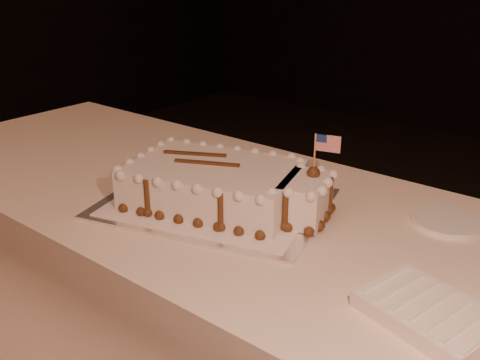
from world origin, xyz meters
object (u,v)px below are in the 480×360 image
Objects in this scene: cake_board at (215,204)px; napkin_stack at (430,312)px; sheet_cake at (225,185)px; banquet_table at (254,334)px; side_plate at (447,221)px.

cake_board is 0.59m from napkin_stack.
cake_board is 1.02× the size of sheet_cake.
side_plate reaches higher than banquet_table.
napkin_stack is at bearing -18.70° from banquet_table.
side_plate is at bearing 12.17° from cake_board.
banquet_table is at bearing -151.78° from side_plate.
sheet_cake is at bearing -151.35° from side_plate.
sheet_cake is 0.52m from side_plate.
napkin_stack reaches higher than banquet_table.
napkin_stack is 0.39m from side_plate.
cake_board is at bearing -151.98° from side_plate.
cake_board is at bearing 168.50° from napkin_stack.
banquet_table is 4.51× the size of cake_board.
side_plate is (-0.10, 0.38, -0.01)m from napkin_stack.
side_plate is (0.46, 0.25, -0.05)m from sheet_cake.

